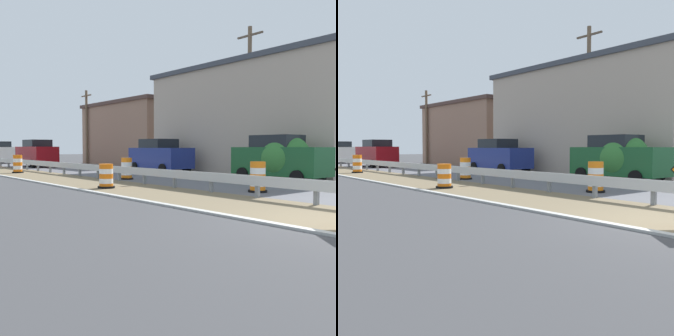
{
  "view_description": "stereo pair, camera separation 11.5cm",
  "coord_description": "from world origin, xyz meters",
  "views": [
    {
      "loc": [
        -8.11,
        -4.04,
        1.61
      ],
      "look_at": [
        1.52,
        7.61,
        0.81
      ],
      "focal_mm": 42.25,
      "sensor_mm": 36.0,
      "label": 1
    },
    {
      "loc": [
        -8.02,
        -4.12,
        1.61
      ],
      "look_at": [
        1.52,
        7.61,
        0.81
      ],
      "focal_mm": 42.25,
      "sensor_mm": 36.0,
      "label": 2
    }
  ],
  "objects": [
    {
      "name": "curb_near_edge",
      "position": [
        -1.3,
        0.0,
        0.0
      ],
      "size": [
        0.2,
        120.0,
        0.11
      ],
      "primitive_type": "cube",
      "color": "#ADADA8",
      "rests_on": "ground"
    },
    {
      "name": "guardrail_median",
      "position": [
        1.97,
        2.76,
        0.52
      ],
      "size": [
        0.18,
        56.69,
        0.71
      ],
      "color": "#ADB2B7",
      "rests_on": "ground"
    },
    {
      "name": "traffic_barrel_nearest",
      "position": [
        3.3,
        4.74,
        0.5
      ],
      "size": [
        0.68,
        0.68,
        1.1
      ],
      "color": "orange",
      "rests_on": "ground"
    },
    {
      "name": "traffic_barrel_close",
      "position": [
        -0.14,
        9.41,
        0.43
      ],
      "size": [
        0.68,
        0.68,
        0.95
      ],
      "color": "orange",
      "rests_on": "ground"
    },
    {
      "name": "traffic_barrel_mid",
      "position": [
        2.82,
        12.43,
        0.49
      ],
      "size": [
        0.67,
        0.67,
        1.08
      ],
      "color": "orange",
      "rests_on": "ground"
    },
    {
      "name": "traffic_barrel_far",
      "position": [
        0.33,
        20.91,
        0.51
      ],
      "size": [
        0.68,
        0.68,
        1.13
      ],
      "color": "orange",
      "rests_on": "ground"
    },
    {
      "name": "car_lead_near_lane",
      "position": [
        4.18,
        37.6,
        1.09
      ],
      "size": [
        2.08,
        4.3,
        2.18
      ],
      "rotation": [
        0.0,
        0.0,
        1.58
      ],
      "color": "silver",
      "rests_on": "ground"
    },
    {
      "name": "car_trailing_near_lane",
      "position": [
        7.39,
        15.52,
        1.06
      ],
      "size": [
        2.18,
        4.59,
        2.12
      ],
      "rotation": [
        0.0,
        0.0,
        -1.6
      ],
      "color": "navy",
      "rests_on": "ground"
    },
    {
      "name": "car_lead_far_lane",
      "position": [
        4.17,
        27.68,
        1.1
      ],
      "size": [
        2.13,
        4.58,
        2.21
      ],
      "rotation": [
        0.0,
        0.0,
        1.58
      ],
      "color": "maroon",
      "rests_on": "ground"
    },
    {
      "name": "car_mid_far_lane",
      "position": [
        7.52,
        6.77,
        1.08
      ],
      "size": [
        1.95,
        4.47,
        2.17
      ],
      "rotation": [
        0.0,
        0.0,
        -1.58
      ],
      "color": "#195128",
      "rests_on": "ground"
    },
    {
      "name": "roadside_shop_near",
      "position": [
        12.71,
        11.76,
        3.37
      ],
      "size": [
        7.31,
        14.02,
        6.71
      ],
      "color": "#AD9E8E",
      "rests_on": "ground"
    },
    {
      "name": "roadside_shop_far",
      "position": [
        14.01,
        26.3,
        2.88
      ],
      "size": [
        7.55,
        11.22,
        5.73
      ],
      "color": "#93705B",
      "rests_on": "ground"
    },
    {
      "name": "utility_pole_near",
      "position": [
        10.38,
        10.86,
        4.46
      ],
      "size": [
        0.24,
        1.8,
        8.6
      ],
      "color": "brown",
      "rests_on": "ground"
    },
    {
      "name": "utility_pole_mid",
      "position": [
        10.19,
        30.45,
        3.68
      ],
      "size": [
        0.24,
        1.8,
        7.06
      ],
      "color": "brown",
      "rests_on": "ground"
    },
    {
      "name": "bush_roadside",
      "position": [
        7.61,
        6.5,
        1.1
      ],
      "size": [
        2.3,
        2.3,
        2.19
      ],
      "primitive_type": "ellipsoid",
      "color": "#337533",
      "rests_on": "ground"
    }
  ]
}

